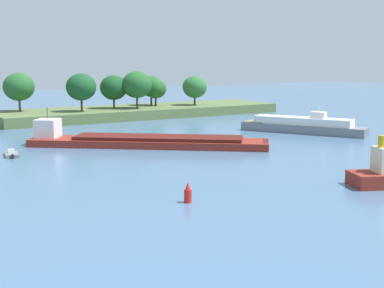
% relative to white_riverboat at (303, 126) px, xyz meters
% --- Properties ---
extents(treeline_island, '(64.85, 17.85, 10.27)m').
position_rel_white_riverboat_xyz_m(treeline_island, '(-13.48, 40.66, 1.82)').
color(treeline_island, '#566B3D').
rests_on(treeline_island, ground).
extents(white_riverboat, '(14.09, 21.23, 5.27)m').
position_rel_white_riverboat_xyz_m(white_riverboat, '(0.00, 0.00, 0.00)').
color(white_riverboat, slate).
rests_on(white_riverboat, ground).
extents(cargo_barge, '(31.67, 27.10, 5.68)m').
position_rel_white_riverboat_xyz_m(cargo_barge, '(-30.57, 1.66, -0.43)').
color(cargo_barge, maroon).
rests_on(cargo_barge, ground).
extents(fishing_skiff, '(2.32, 4.19, 0.92)m').
position_rel_white_riverboat_xyz_m(fishing_skiff, '(-49.30, 3.35, -1.05)').
color(fishing_skiff, slate).
rests_on(fishing_skiff, ground).
extents(channel_buoy_red, '(0.70, 0.70, 1.90)m').
position_rel_white_riverboat_xyz_m(channel_buoy_red, '(-41.49, -29.43, -0.48)').
color(channel_buoy_red, red).
rests_on(channel_buoy_red, ground).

